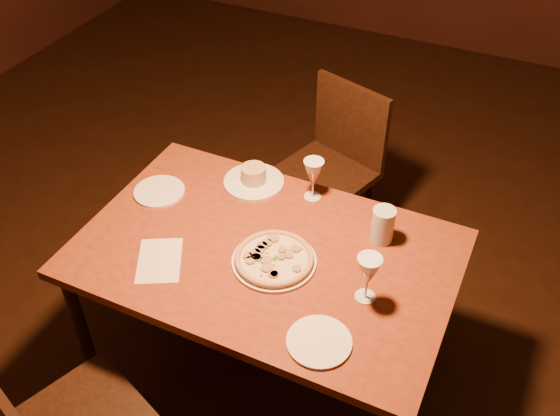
% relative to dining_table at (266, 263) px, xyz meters
% --- Properties ---
extents(dining_table, '(1.30, 0.84, 0.69)m').
position_rel_dining_table_xyz_m(dining_table, '(0.00, 0.00, 0.00)').
color(dining_table, brown).
rests_on(dining_table, floor).
extents(chair_far, '(0.51, 0.51, 0.83)m').
position_rel_dining_table_xyz_m(chair_far, '(-0.07, 0.86, -0.16)').
color(chair_far, black).
rests_on(chair_far, floor).
extents(pizza_plate, '(0.29, 0.29, 0.03)m').
position_rel_dining_table_xyz_m(pizza_plate, '(0.05, -0.04, 0.08)').
color(pizza_plate, silver).
rests_on(pizza_plate, dining_table).
extents(ramekin_saucer, '(0.24, 0.24, 0.07)m').
position_rel_dining_table_xyz_m(ramekin_saucer, '(-0.21, 0.32, 0.09)').
color(ramekin_saucer, silver).
rests_on(ramekin_saucer, dining_table).
extents(wine_glass_far, '(0.08, 0.08, 0.17)m').
position_rel_dining_table_xyz_m(wine_glass_far, '(0.03, 0.34, 0.15)').
color(wine_glass_far, '#CA7154').
rests_on(wine_glass_far, dining_table).
extents(wine_glass_right, '(0.08, 0.08, 0.17)m').
position_rel_dining_table_xyz_m(wine_glass_right, '(0.38, -0.06, 0.15)').
color(wine_glass_right, '#CA7154').
rests_on(wine_glass_right, dining_table).
extents(water_tumbler, '(0.08, 0.08, 0.13)m').
position_rel_dining_table_xyz_m(water_tumbler, '(0.34, 0.22, 0.13)').
color(water_tumbler, '#B3BEC4').
rests_on(water_tumbler, dining_table).
extents(side_plate_left, '(0.19, 0.19, 0.01)m').
position_rel_dining_table_xyz_m(side_plate_left, '(-0.51, 0.11, 0.07)').
color(side_plate_left, silver).
rests_on(side_plate_left, dining_table).
extents(side_plate_near, '(0.20, 0.20, 0.01)m').
position_rel_dining_table_xyz_m(side_plate_near, '(0.32, -0.28, 0.07)').
color(side_plate_near, silver).
rests_on(side_plate_near, dining_table).
extents(menu_card, '(0.23, 0.26, 0.00)m').
position_rel_dining_table_xyz_m(menu_card, '(-0.30, -0.20, 0.06)').
color(menu_card, beige).
rests_on(menu_card, dining_table).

